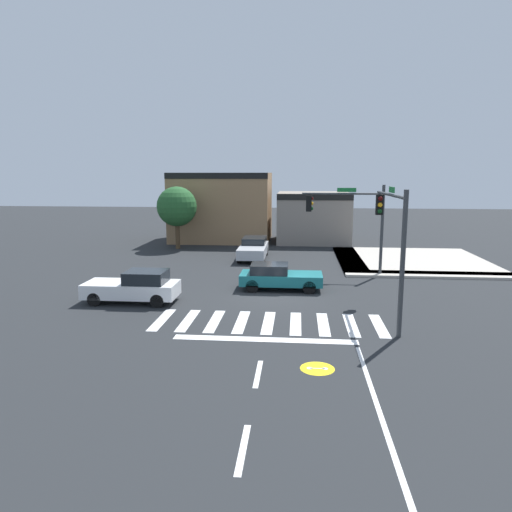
{
  "coord_description": "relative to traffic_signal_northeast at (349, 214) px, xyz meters",
  "views": [
    {
      "loc": [
        1.14,
        -23.02,
        6.05
      ],
      "look_at": [
        -0.93,
        0.27,
        1.92
      ],
      "focal_mm": 33.14,
      "sensor_mm": 36.0,
      "label": 1
    }
  ],
  "objects": [
    {
      "name": "crosswalk_near",
      "position": [
        -4.14,
        -9.54,
        -3.66
      ],
      "size": [
        9.36,
        2.98,
        0.01
      ],
      "color": "silver",
      "rests_on": "ground_plane"
    },
    {
      "name": "car_white",
      "position": [
        -10.62,
        -6.99,
        -2.91
      ],
      "size": [
        4.35,
        1.81,
        1.53
      ],
      "rotation": [
        0.0,
        0.0,
        3.14
      ],
      "color": "white",
      "rests_on": "ground_plane"
    },
    {
      "name": "lane_markings",
      "position": [
        -3.08,
        -17.78,
        -3.66
      ],
      "size": [
        6.8,
        24.25,
        0.01
      ],
      "color": "white",
      "rests_on": "ground_plane"
    },
    {
      "name": "roadside_tree",
      "position": [
        -12.64,
        8.96,
        -0.28
      ],
      "size": [
        3.18,
        3.18,
        4.99
      ],
      "color": "#4C3823",
      "rests_on": "ground_plane"
    },
    {
      "name": "storefront_row",
      "position": [
        -7.13,
        14.14,
        -0.9
      ],
      "size": [
        15.63,
        6.58,
        6.06
      ],
      "color": "#93704C",
      "rests_on": "ground_plane"
    },
    {
      "name": "car_silver",
      "position": [
        -6.13,
        5.03,
        -2.92
      ],
      "size": [
        1.85,
        4.78,
        1.43
      ],
      "rotation": [
        0.0,
        0.0,
        -1.57
      ],
      "color": "#B7BABF",
      "rests_on": "ground_plane"
    },
    {
      "name": "bike_detector_marking",
      "position": [
        -2.32,
        -14.0,
        -3.66
      ],
      "size": [
        1.09,
        1.09,
        0.01
      ],
      "color": "yellow",
      "rests_on": "ground_plane"
    },
    {
      "name": "traffic_signal_southeast",
      "position": [
        0.81,
        -8.37,
        0.23
      ],
      "size": [
        0.32,
        6.04,
        5.48
      ],
      "rotation": [
        0.0,
        0.0,
        1.57
      ],
      "color": "#383A3D",
      "rests_on": "ground_plane"
    },
    {
      "name": "curb_corner_northeast",
      "position": [
        4.35,
        4.37,
        -3.59
      ],
      "size": [
        10.0,
        10.6,
        0.15
      ],
      "color": "#B2AA9E",
      "rests_on": "ground_plane"
    },
    {
      "name": "traffic_signal_northeast",
      "position": [
        0.0,
        0.0,
        0.0
      ],
      "size": [
        4.79,
        0.32,
        5.36
      ],
      "rotation": [
        0.0,
        0.0,
        3.14
      ],
      "color": "#383A3D",
      "rests_on": "ground_plane"
    },
    {
      "name": "car_teal",
      "position": [
        -3.98,
        -3.87,
        -2.97
      ],
      "size": [
        4.27,
        1.84,
        1.35
      ],
      "color": "#196B70",
      "rests_on": "ground_plane"
    },
    {
      "name": "ground_plane",
      "position": [
        -4.14,
        -5.04,
        -3.66
      ],
      "size": [
        120.0,
        120.0,
        0.0
      ],
      "primitive_type": "plane",
      "color": "#232628"
    }
  ]
}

